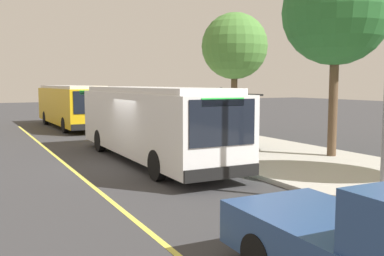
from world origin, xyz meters
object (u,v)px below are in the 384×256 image
object	(u,v)px
transit_bus_second	(71,105)
pedestrian_commuter	(191,126)
route_sign_post	(221,112)
transit_bus_main	(151,121)
waiting_bench	(232,136)

from	to	relation	value
transit_bus_second	pedestrian_commuter	bearing A→B (deg)	11.50
transit_bus_second	route_sign_post	world-z (taller)	same
route_sign_post	transit_bus_second	bearing A→B (deg)	-170.80
transit_bus_main	route_sign_post	bearing A→B (deg)	67.44
pedestrian_commuter	waiting_bench	bearing A→B (deg)	71.44
transit_bus_second	waiting_bench	bearing A→B (deg)	18.18
route_sign_post	pedestrian_commuter	size ratio (longest dim) A/B	1.66
waiting_bench	pedestrian_commuter	xyz separation A→B (m)	(-0.62, -1.85, 0.48)
transit_bus_second	pedestrian_commuter	world-z (taller)	transit_bus_second
transit_bus_second	route_sign_post	xyz separation A→B (m)	(15.99, 2.59, 0.34)
transit_bus_second	route_sign_post	size ratio (longest dim) A/B	3.84
transit_bus_main	waiting_bench	bearing A→B (deg)	103.72
transit_bus_main	pedestrian_commuter	bearing A→B (deg)	122.79
transit_bus_main	transit_bus_second	bearing A→B (deg)	179.99
waiting_bench	route_sign_post	xyz separation A→B (m)	(2.18, -1.94, 1.32)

